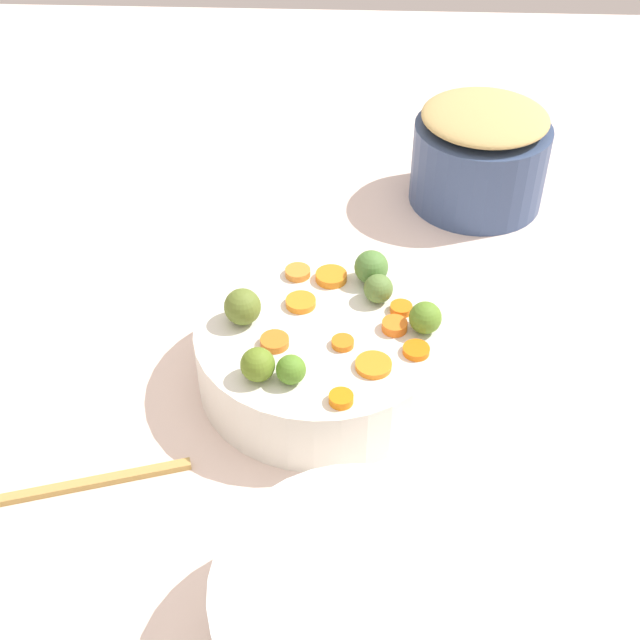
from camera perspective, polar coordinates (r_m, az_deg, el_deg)
name	(u,v)px	position (r m, az deg, el deg)	size (l,w,h in m)	color
tabletop	(288,393)	(1.00, -2.22, -5.04)	(2.40, 2.40, 0.02)	beige
serving_bowl_carrots	(320,353)	(0.97, 0.00, -2.29)	(0.29, 0.29, 0.08)	white
metal_pot	(479,164)	(1.30, 10.83, 10.47)	(0.20, 0.20, 0.13)	#354871
stuffing_mound	(485,117)	(1.26, 11.28, 13.52)	(0.19, 0.19, 0.03)	tan
carrot_slice_0	(341,399)	(0.86, 1.46, -5.41)	(0.03, 0.03, 0.01)	orange
carrot_slice_1	(301,302)	(0.97, -1.33, 1.22)	(0.04, 0.04, 0.01)	orange
carrot_slice_2	(298,272)	(1.02, -1.54, 3.29)	(0.03, 0.03, 0.01)	orange
carrot_slice_3	(416,350)	(0.92, 6.62, -2.07)	(0.03, 0.03, 0.01)	orange
carrot_slice_4	(331,277)	(1.01, 0.78, 2.99)	(0.04, 0.04, 0.01)	orange
carrot_slice_5	(373,365)	(0.90, 3.69, -3.10)	(0.04, 0.04, 0.01)	orange
carrot_slice_6	(275,342)	(0.92, -3.13, -1.50)	(0.03, 0.03, 0.01)	orange
carrot_slice_7	(343,343)	(0.92, 1.57, -1.57)	(0.03, 0.03, 0.01)	orange
carrot_slice_8	(395,326)	(0.94, 5.14, -0.40)	(0.03, 0.03, 0.01)	orange
carrot_slice_9	(401,308)	(0.97, 5.59, 0.80)	(0.03, 0.03, 0.01)	orange
brussels_sprout_0	(425,318)	(0.94, 7.24, 0.16)	(0.04, 0.04, 0.04)	#588327
brussels_sprout_1	(291,370)	(0.87, -2.00, -3.42)	(0.03, 0.03, 0.03)	#528526
brussels_sprout_2	(371,267)	(1.00, 3.54, 3.64)	(0.04, 0.04, 0.04)	#4F7E37
brussels_sprout_3	(242,307)	(0.94, -5.34, 0.91)	(0.04, 0.04, 0.04)	olive
brussels_sprout_4	(378,289)	(0.97, 4.02, 2.16)	(0.03, 0.03, 0.03)	#587C38
brussels_sprout_5	(258,365)	(0.88, -4.30, -3.07)	(0.04, 0.04, 0.04)	olive
wooden_spoon	(6,499)	(0.94, -20.73, -11.39)	(0.27, 0.11, 0.01)	#B38E49
casserole_dish	(360,616)	(0.76, 2.76, -19.61)	(0.26, 0.26, 0.10)	white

